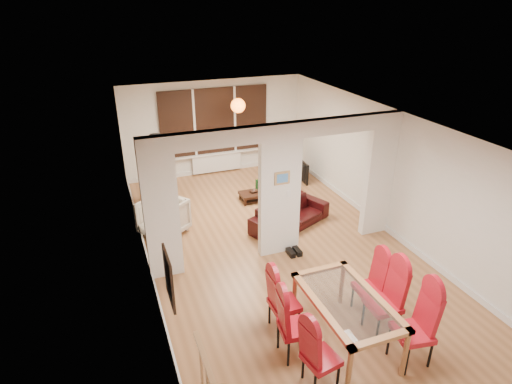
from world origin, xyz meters
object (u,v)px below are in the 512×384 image
dining_chair_rc (369,285)px  television (297,170)px  dining_table (345,321)px  coffee_table (259,196)px  dining_chair_lb (295,323)px  dining_chair_la (322,354)px  dining_chair_lc (285,300)px  bowl (254,191)px  dining_chair_ra (413,327)px  person (156,170)px  dining_chair_rb (384,300)px  sofa (290,215)px  bottle (257,184)px  armchair (163,217)px

dining_chair_rc → television: (1.32, 5.29, -0.22)m
dining_table → coffee_table: dining_table is taller
dining_chair_lb → television: size_ratio=1.08×
dining_table → dining_chair_la: dining_chair_la is taller
dining_chair_lc → bowl: (1.13, 4.36, -0.28)m
dining_chair_la → dining_chair_ra: size_ratio=0.87×
dining_table → person: 5.79m
dining_chair_rc → dining_chair_rb: bearing=-95.5°
sofa → bottle: bearing=72.0°
dining_table → television: bearing=70.6°
armchair → bottle: size_ratio=2.84×
dining_chair_la → television: (2.70, 6.29, -0.22)m
dining_chair_la → coffee_table: size_ratio=1.09×
dining_table → dining_chair_lc: (-0.68, 0.59, 0.13)m
dining_table → armchair: size_ratio=1.98×
bottle → bowl: bearing=-144.5°
sofa → dining_chair_rb: bearing=-115.4°
dining_chair_ra → bottle: (-0.09, 5.64, -0.22)m
dining_chair_la → bottle: (1.24, 5.57, -0.14)m
dining_table → dining_chair_ra: bearing=-42.9°
dining_table → dining_chair_lb: dining_chair_lb is taller
person → coffee_table: 2.54m
dining_chair_ra → sofa: size_ratio=0.62×
dining_chair_lc → bottle: 4.62m
dining_chair_lc → sofa: dining_chair_lc is taller
person → bowl: size_ratio=8.81×
coffee_table → bottle: 0.28m
dining_chair_la → bowl: dining_chair_la is taller
dining_table → sofa: bearing=78.0°
dining_chair_rc → person: size_ratio=0.56×
armchair → bowl: size_ratio=4.15×
person → television: 3.86m
dining_chair_ra → bowl: bearing=101.1°
bowl → dining_chair_lc: bearing=-104.5°
dining_table → coffee_table: size_ratio=1.79×
dining_chair_la → dining_chair_lb: bearing=87.7°
dining_chair_rc → person: 5.61m
dining_chair_rb → coffee_table: 4.92m
dining_chair_la → dining_chair_lb: size_ratio=0.95×
dining_chair_la → person: person is taller
dining_chair_lc → dining_chair_rc: (1.39, -0.12, -0.01)m
armchair → coffee_table: bearing=71.0°
dining_chair_ra → dining_chair_rb: (-0.01, 0.63, -0.02)m
dining_chair_lc → dining_chair_ra: dining_chair_ra is taller
dining_chair_lc → bottle: dining_chair_lc is taller
dining_chair_ra → dining_chair_rc: size_ratio=1.15×
dining_chair_la → coffee_table: (1.24, 5.45, -0.40)m
sofa → television: 2.65m
sofa → person: size_ratio=1.04×
dining_chair_la → bottle: size_ratio=3.41×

